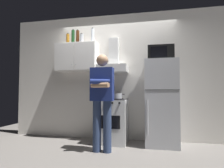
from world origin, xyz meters
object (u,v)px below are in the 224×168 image
(refrigerator, at_px, (161,103))
(bottle_canister_steel, at_px, (82,39))
(bottle_vodka_clear, at_px, (93,36))
(microwave, at_px, (160,54))
(stove_oven, at_px, (112,121))
(bottle_liquor_amber, at_px, (68,39))
(cooking_pot, at_px, (117,96))
(bottle_rum_dark, at_px, (78,37))
(range_hood, at_px, (113,63))
(bottle_wine_green, at_px, (73,37))
(upper_cabinet, at_px, (77,58))
(person_standing, at_px, (102,98))

(refrigerator, xyz_separation_m, bottle_canister_steel, (-1.64, 0.11, 1.35))
(bottle_vodka_clear, bearing_deg, microwave, -4.77)
(stove_oven, bearing_deg, bottle_vodka_clear, 163.27)
(bottle_liquor_amber, bearing_deg, bottle_canister_steel, -8.91)
(bottle_vodka_clear, bearing_deg, cooking_pot, -23.65)
(cooking_pot, height_order, bottle_rum_dark, bottle_rum_dark)
(cooking_pot, xyz_separation_m, bottle_liquor_amber, (-1.17, 0.29, 1.25))
(range_hood, distance_m, bottle_wine_green, 1.08)
(stove_oven, xyz_separation_m, bottle_wine_green, (-0.89, 0.12, 1.77))
(upper_cabinet, relative_size, bottle_rum_dark, 2.90)
(person_standing, height_order, bottle_wine_green, bottle_wine_green)
(microwave, height_order, person_standing, microwave)
(bottle_rum_dark, bearing_deg, stove_oven, -8.94)
(refrigerator, height_order, bottle_rum_dark, bottle_rum_dark)
(bottle_canister_steel, bearing_deg, bottle_wine_green, 179.09)
(cooking_pot, height_order, bottle_canister_steel, bottle_canister_steel)
(stove_oven, relative_size, range_hood, 1.17)
(bottle_wine_green, bearing_deg, stove_oven, -7.37)
(range_hood, bearing_deg, bottle_liquor_amber, 177.81)
(stove_oven, bearing_deg, bottle_canister_steel, 170.81)
(range_hood, relative_size, bottle_canister_steel, 3.39)
(bottle_wine_green, distance_m, bottle_canister_steel, 0.20)
(microwave, relative_size, bottle_rum_dark, 1.55)
(person_standing, height_order, cooking_pot, person_standing)
(upper_cabinet, distance_m, cooking_pot, 1.27)
(range_hood, height_order, bottle_rum_dark, bottle_rum_dark)
(stove_oven, xyz_separation_m, bottle_liquor_amber, (-1.04, 0.17, 1.74))
(bottle_rum_dark, bearing_deg, bottle_canister_steel, -7.10)
(range_hood, xyz_separation_m, bottle_vodka_clear, (-0.45, 0.01, 0.61))
(bottle_vodka_clear, distance_m, bottle_rum_dark, 0.34)
(bottle_vodka_clear, bearing_deg, refrigerator, -5.51)
(refrigerator, height_order, cooking_pot, refrigerator)
(range_hood, distance_m, bottle_vodka_clear, 0.76)
(bottle_wine_green, xyz_separation_m, bottle_rum_dark, (0.10, 0.01, -0.00))
(bottle_rum_dark, bearing_deg, upper_cabinet, 173.87)
(cooking_pot, bearing_deg, bottle_wine_green, 167.08)
(microwave, height_order, bottle_liquor_amber, bottle_liquor_amber)
(refrigerator, distance_m, bottle_canister_steel, 2.13)
(bottle_wine_green, height_order, bottle_rum_dark, bottle_wine_green)
(cooking_pot, distance_m, bottle_canister_steel, 1.50)
(bottle_vodka_clear, relative_size, bottle_rum_dark, 1.07)
(refrigerator, relative_size, microwave, 3.33)
(microwave, bearing_deg, cooking_pot, -170.43)
(range_hood, height_order, cooking_pot, range_hood)
(cooking_pot, xyz_separation_m, bottle_canister_steel, (-0.82, 0.23, 1.23))
(upper_cabinet, distance_m, bottle_vodka_clear, 0.58)
(stove_oven, height_order, cooking_pot, cooking_pot)
(stove_oven, bearing_deg, microwave, 1.15)
(person_standing, height_order, bottle_liquor_amber, bottle_liquor_amber)
(stove_oven, bearing_deg, bottle_rum_dark, 171.06)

